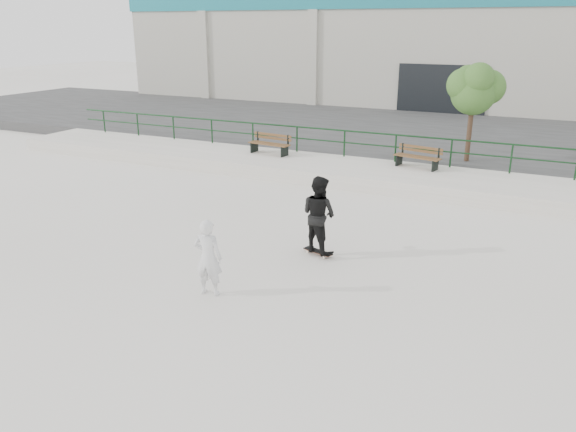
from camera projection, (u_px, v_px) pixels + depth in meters
The scene contains 11 objects.
ground at pixel (213, 283), 12.15m from camera, with size 120.00×120.00×0.00m, color beige.
ledge at pixel (357, 173), 20.17m from camera, with size 30.00×3.00×0.50m, color beige.
parking_strip at pixel (414, 134), 27.42m from camera, with size 60.00×14.00×0.50m, color #353535.
railing at pixel (370, 140), 20.96m from camera, with size 28.00×0.06×1.03m.
commercial_building at pixel (468, 36), 37.97m from camera, with size 44.20×16.33×8.00m.
bench_left at pixel (270, 144), 21.93m from camera, with size 1.77×0.70×0.79m.
bench_right at pixel (418, 157), 19.81m from camera, with size 1.72×0.81×0.76m.
tree at pixel (475, 87), 20.05m from camera, with size 2.02×1.79×3.59m.
skateboard at pixel (318, 252), 13.65m from camera, with size 0.80×0.42×0.09m.
standing_skater at pixel (319, 214), 13.34m from camera, with size 0.91×0.71×1.87m, color black.
seated_skater at pixel (208, 257), 11.42m from camera, with size 0.60×0.39×1.63m, color silver.
Camera 1 is at (6.23, -9.24, 5.30)m, focal length 35.00 mm.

